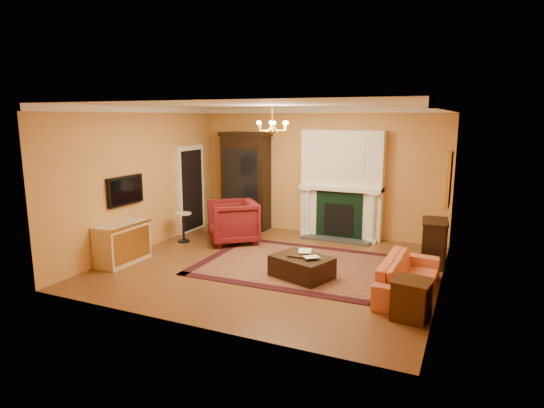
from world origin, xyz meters
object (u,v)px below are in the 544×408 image
Objects in this scene: china_cabinet at (246,183)px; end_table at (412,300)px; pedestal_table at (183,225)px; leather_ottoman at (302,267)px; console_table at (434,244)px; coral_sofa at (409,271)px; wingback_armchair at (233,220)px; commode at (122,243)px.

end_table is (4.56, -3.80, -0.89)m from china_cabinet.
end_table is at bearing -21.04° from pedestal_table.
leather_ottoman is (-1.99, 0.94, -0.07)m from end_table.
end_table reaches higher than leather_ottoman.
china_cabinet is at bearing 160.18° from console_table.
coral_sofa is 3.54× the size of end_table.
console_table is at bearing 6.65° from pedestal_table.
console_table reaches higher than end_table.
pedestal_table is at bearing 79.73° from coral_sofa.
coral_sofa reaches higher than leather_ottoman.
china_cabinet is 1.54m from wingback_armchair.
leather_ottoman is at bearing -18.34° from pedestal_table.
wingback_armchair is 1.56× the size of pedestal_table.
china_cabinet reaches higher than coral_sofa.
leather_ottoman is (2.57, -2.86, -0.96)m from china_cabinet.
wingback_armchair reaches higher than leather_ottoman.
console_table is (0.23, 1.68, 0.04)m from coral_sofa.
coral_sofa is 2.31× the size of console_table.
china_cabinet is 2.06m from pedestal_table.
china_cabinet is 1.19× the size of coral_sofa.
commode is 1.93× the size of end_table.
console_table reaches higher than commode.
pedestal_table is at bearing -179.36° from leather_ottoman.
china_cabinet is at bearing 150.94° from leather_ottoman.
commode is (-1.25, -2.15, -0.13)m from wingback_armchair.
wingback_armchair is 4.26m from console_table.
leather_ottoman is (-2.05, -1.70, -0.22)m from console_table.
commode is 0.54× the size of coral_sofa.
leather_ottoman is at bearing 11.33° from commode.
pedestal_table is 0.64× the size of commode.
coral_sofa reaches higher than end_table.
console_table is (4.62, -1.16, -0.74)m from china_cabinet.
console_table reaches higher than leather_ottoman.
console_table is at bearing 53.17° from wingback_armchair.
coral_sofa is (4.39, -2.85, -0.78)m from china_cabinet.
wingback_armchair is 2.49m from commode.
leather_ottoman is at bearing -146.00° from console_table.
end_table is (0.17, -0.95, -0.11)m from coral_sofa.
end_table is at bearing -168.34° from coral_sofa.
coral_sofa is 1.96× the size of leather_ottoman.
commode is 5.32m from coral_sofa.
china_cabinet is at bearing 155.40° from wingback_armchair.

